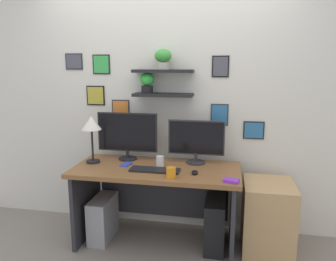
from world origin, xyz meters
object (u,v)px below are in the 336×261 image
object	(u,v)px
drawer_cabinet	(267,217)
monitor_right	(196,140)
desk	(158,188)
desk_lamp	(91,126)
computer_tower_left	(103,218)
scissors_tray	(231,181)
cell_phone	(126,164)
coffee_mug	(171,173)
computer_mouse	(195,172)
pen_cup	(160,161)
computer_tower_right	(215,224)
monitor_left	(127,134)
keyboard	(155,170)

from	to	relation	value
drawer_cabinet	monitor_right	bearing A→B (deg)	168.08
desk	desk_lamp	world-z (taller)	desk_lamp
computer_tower_left	scissors_tray	bearing A→B (deg)	-11.06
desk	monitor_right	xyz separation A→B (m)	(0.34, 0.16, 0.44)
desk_lamp	cell_phone	distance (m)	0.49
cell_phone	drawer_cabinet	bearing A→B (deg)	12.13
coffee_mug	scissors_tray	world-z (taller)	coffee_mug
computer_mouse	pen_cup	bearing A→B (deg)	156.42
computer_mouse	computer_tower_right	world-z (taller)	computer_mouse
desk	desk_lamp	bearing A→B (deg)	-179.28
computer_tower_left	monitor_right	bearing A→B (deg)	14.91
desk	drawer_cabinet	distance (m)	1.04
cell_phone	computer_tower_left	world-z (taller)	cell_phone
monitor_right	cell_phone	size ratio (longest dim) A/B	3.81
monitor_right	monitor_left	bearing A→B (deg)	179.99
cell_phone	computer_tower_right	world-z (taller)	cell_phone
desk	scissors_tray	size ratio (longest dim) A/B	12.67
monitor_left	drawer_cabinet	xyz separation A→B (m)	(1.35, -0.14, -0.68)
coffee_mug	computer_mouse	bearing A→B (deg)	35.61
computer_mouse	cell_phone	size ratio (longest dim) A/B	0.64
desk_lamp	coffee_mug	world-z (taller)	desk_lamp
computer_tower_right	monitor_right	bearing A→B (deg)	135.94
computer_mouse	computer_tower_left	world-z (taller)	computer_mouse
monitor_left	desk	bearing A→B (deg)	-25.78
desk_lamp	computer_tower_left	size ratio (longest dim) A/B	1.08
monitor_right	computer_mouse	xyz separation A→B (m)	(0.02, -0.33, -0.21)
desk	computer_mouse	size ratio (longest dim) A/B	16.90
computer_mouse	cell_phone	bearing A→B (deg)	168.21
keyboard	computer_tower_left	world-z (taller)	keyboard
desk_lamp	pen_cup	size ratio (longest dim) A/B	4.51
monitor_right	computer_tower_right	size ratio (longest dim) A/B	1.13
keyboard	computer_tower_right	world-z (taller)	keyboard
keyboard	cell_phone	distance (m)	0.33
desk	drawer_cabinet	size ratio (longest dim) A/B	2.37
keyboard	computer_tower_right	size ratio (longest dim) A/B	0.93
monitor_right	drawer_cabinet	xyz separation A→B (m)	(0.67, -0.14, -0.65)
computer_mouse	desk_lamp	xyz separation A→B (m)	(-1.00, 0.16, 0.34)
coffee_mug	scissors_tray	distance (m)	0.49
pen_cup	drawer_cabinet	size ratio (longest dim) A/B	0.16
monitor_left	cell_phone	bearing A→B (deg)	-76.80
computer_tower_left	computer_mouse	bearing A→B (deg)	-6.07
desk_lamp	cell_phone	xyz separation A→B (m)	(0.34, -0.02, -0.35)
computer_mouse	desk_lamp	world-z (taller)	desk_lamp
coffee_mug	desk_lamp	bearing A→B (deg)	160.61
monitor_right	desk_lamp	bearing A→B (deg)	-169.98
monitor_right	computer_tower_right	bearing A→B (deg)	-44.06
scissors_tray	computer_tower_right	xyz separation A→B (m)	(-0.13, 0.27, -0.53)
keyboard	coffee_mug	xyz separation A→B (m)	(0.17, -0.14, 0.04)
monitor_left	monitor_right	world-z (taller)	monitor_left
computer_tower_right	desk	bearing A→B (deg)	176.32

